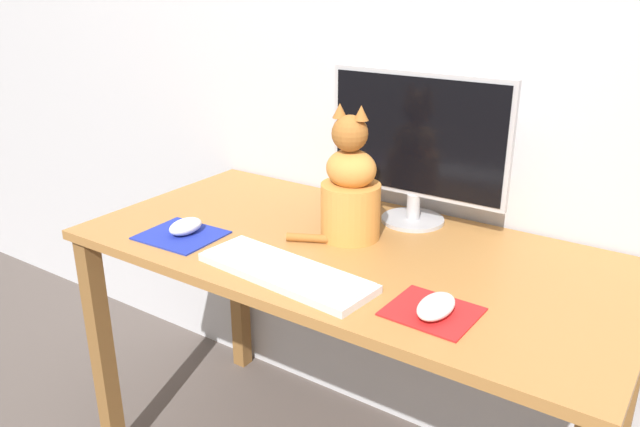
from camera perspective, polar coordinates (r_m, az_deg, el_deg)
wall_back at (r=1.74m, az=9.53°, el=16.39°), size 7.00×0.04×2.50m
desk at (r=1.59m, az=2.60°, el=-6.41°), size 1.36×0.67×0.75m
monitor at (r=1.65m, az=8.83°, el=6.33°), size 0.50×0.17×0.40m
keyboard at (r=1.39m, az=-3.17°, el=-5.30°), size 0.44×0.18×0.02m
mousepad_left at (r=1.64m, az=-12.57°, el=-1.96°), size 0.20×0.18×0.00m
mousepad_right at (r=1.27m, az=10.21°, el=-8.83°), size 0.18×0.16×0.00m
computer_mouse_left at (r=1.64m, az=-12.18°, el=-1.15°), size 0.06×0.10×0.04m
computer_mouse_right at (r=1.25m, az=10.56°, el=-8.34°), size 0.06×0.11×0.04m
cat at (r=1.55m, az=2.77°, el=2.17°), size 0.21×0.20×0.34m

